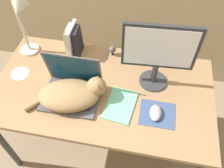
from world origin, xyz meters
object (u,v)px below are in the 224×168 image
object	(u,v)px
desk_lamp	(21,18)
computer_mouse	(156,113)
laptop	(72,89)
cat	(73,94)
external_monitor	(159,53)
notepad	(120,105)
cd_disc	(20,74)
book_row	(74,40)
webcam	(113,50)

from	to	relation	value
desk_lamp	computer_mouse	bearing A→B (deg)	-21.13
laptop	cat	xyz separation A→B (m)	(0.02, -0.04, 0.01)
external_monitor	computer_mouse	size ratio (longest dim) A/B	3.97
computer_mouse	notepad	distance (m)	0.21
external_monitor	desk_lamp	xyz separation A→B (m)	(-0.85, 0.10, 0.05)
desk_lamp	notepad	world-z (taller)	desk_lamp
external_monitor	cd_disc	size ratio (longest dim) A/B	3.64
cd_disc	laptop	bearing A→B (deg)	-13.46
laptop	cat	world-z (taller)	laptop
cat	book_row	distance (m)	0.43
laptop	webcam	xyz separation A→B (m)	(0.17, 0.39, -0.01)
laptop	notepad	bearing A→B (deg)	-5.15
computer_mouse	cd_disc	distance (m)	0.91
book_row	webcam	xyz separation A→B (m)	(0.27, 0.02, -0.06)
computer_mouse	notepad	bearing A→B (deg)	172.79
laptop	cat	distance (m)	0.05
desk_lamp	cat	bearing A→B (deg)	-39.96
computer_mouse	notepad	world-z (taller)	computer_mouse
external_monitor	webcam	xyz separation A→B (m)	(-0.30, 0.19, -0.20)
webcam	cd_disc	world-z (taller)	webcam
desk_lamp	cd_disc	distance (m)	0.36
book_row	desk_lamp	xyz separation A→B (m)	(-0.28, -0.08, 0.20)
cd_disc	book_row	bearing A→B (deg)	42.55
external_monitor	computer_mouse	xyz separation A→B (m)	(0.03, -0.25, -0.23)
cat	cd_disc	distance (m)	0.44
desk_lamp	webcam	distance (m)	0.62
laptop	external_monitor	size ratio (longest dim) A/B	0.77
laptop	book_row	bearing A→B (deg)	104.09
webcam	cd_disc	size ratio (longest dim) A/B	0.60
webcam	cd_disc	distance (m)	0.64
notepad	external_monitor	bearing A→B (deg)	51.93
cat	desk_lamp	size ratio (longest dim) A/B	1.01
external_monitor	webcam	distance (m)	0.41
computer_mouse	cat	bearing A→B (deg)	178.98
cat	notepad	size ratio (longest dim) A/B	1.77
computer_mouse	webcam	bearing A→B (deg)	127.06
book_row	notepad	distance (m)	0.57
computer_mouse	book_row	size ratio (longest dim) A/B	0.50
webcam	notepad	bearing A→B (deg)	-72.93
cat	computer_mouse	bearing A→B (deg)	-1.02
laptop	external_monitor	xyz separation A→B (m)	(0.47, 0.19, 0.20)
book_row	cd_disc	xyz separation A→B (m)	(-0.30, -0.27, -0.10)
cat	cd_disc	bearing A→B (deg)	161.43
laptop	cat	bearing A→B (deg)	-65.34
book_row	cd_disc	size ratio (longest dim) A/B	1.82
external_monitor	laptop	bearing A→B (deg)	-157.87
external_monitor	cd_disc	xyz separation A→B (m)	(-0.86, -0.10, -0.25)
cat	webcam	bearing A→B (deg)	70.42
book_row	notepad	xyz separation A→B (m)	(0.39, -0.39, -0.10)
computer_mouse	book_row	world-z (taller)	book_row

